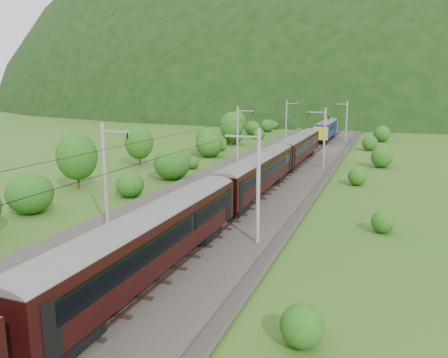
% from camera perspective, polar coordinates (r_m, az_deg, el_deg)
% --- Properties ---
extents(ground, '(600.00, 600.00, 0.00)m').
position_cam_1_polar(ground, '(33.15, -6.07, -7.45)').
color(ground, '#2F591B').
rests_on(ground, ground).
extents(railbed, '(14.00, 220.00, 0.30)m').
position_cam_1_polar(railbed, '(41.87, 0.05, -3.06)').
color(railbed, '#38332D').
rests_on(railbed, ground).
extents(track_left, '(2.40, 220.00, 0.27)m').
position_cam_1_polar(track_left, '(42.69, -2.97, -2.48)').
color(track_left, brown).
rests_on(track_left, railbed).
extents(track_right, '(2.40, 220.00, 0.27)m').
position_cam_1_polar(track_right, '(41.06, 3.20, -3.06)').
color(track_right, brown).
rests_on(track_right, railbed).
extents(catenary_left, '(2.54, 192.28, 8.00)m').
position_cam_1_polar(catenary_left, '(63.57, 1.85, 6.03)').
color(catenary_left, gray).
rests_on(catenary_left, railbed).
extents(catenary_right, '(2.54, 192.28, 8.00)m').
position_cam_1_polar(catenary_right, '(60.78, 12.90, 5.47)').
color(catenary_right, gray).
rests_on(catenary_right, railbed).
extents(overhead_wires, '(4.83, 198.00, 0.03)m').
position_cam_1_polar(overhead_wires, '(40.65, 0.06, 6.45)').
color(overhead_wires, black).
rests_on(overhead_wires, ground).
extents(mountain_main, '(504.00, 360.00, 244.00)m').
position_cam_1_polar(mountain_main, '(288.46, 17.99, 9.08)').
color(mountain_main, black).
rests_on(mountain_main, ground).
extents(mountain_ridge, '(336.00, 280.00, 132.00)m').
position_cam_1_polar(mountain_ridge, '(354.47, -1.69, 10.04)').
color(mountain_ridge, black).
rests_on(mountain_ridge, ground).
extents(train, '(2.73, 151.89, 4.74)m').
position_cam_1_polar(train, '(23.98, -10.18, -6.91)').
color(train, black).
rests_on(train, ground).
extents(hazard_post_near, '(0.17, 0.17, 1.61)m').
position_cam_1_polar(hazard_post_near, '(84.26, 10.74, 4.93)').
color(hazard_post_near, red).
rests_on(hazard_post_near, railbed).
extents(hazard_post_far, '(0.14, 0.14, 1.33)m').
position_cam_1_polar(hazard_post_far, '(53.32, 5.26, 1.02)').
color(hazard_post_far, red).
rests_on(hazard_post_far, railbed).
extents(signal, '(0.24, 0.24, 2.14)m').
position_cam_1_polar(signal, '(94.63, 9.84, 5.97)').
color(signal, black).
rests_on(signal, railbed).
extents(vegetation_left, '(13.08, 149.43, 6.46)m').
position_cam_1_polar(vegetation_left, '(53.09, -12.42, 2.47)').
color(vegetation_left, '#1B5316').
rests_on(vegetation_left, ground).
extents(vegetation_right, '(6.28, 112.50, 3.14)m').
position_cam_1_polar(vegetation_right, '(46.79, 17.57, -0.53)').
color(vegetation_right, '#1B5316').
rests_on(vegetation_right, ground).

